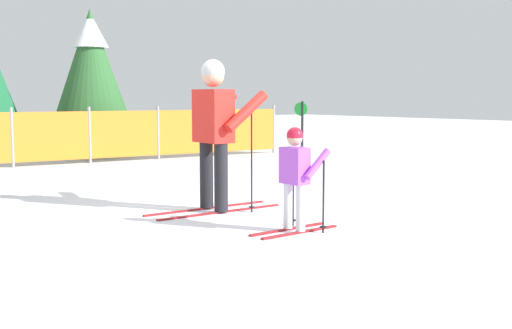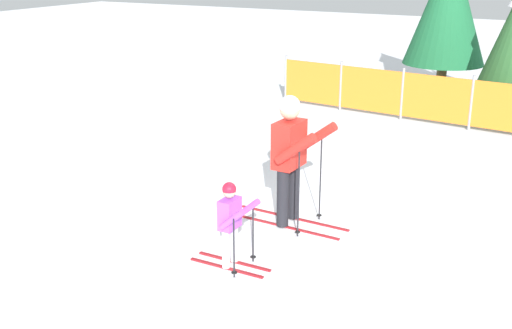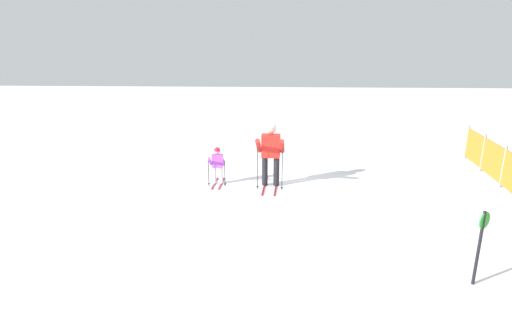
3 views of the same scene
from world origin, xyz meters
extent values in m
plane|color=white|center=(0.00, 0.00, 0.00)|extent=(60.00, 60.00, 0.00)
cube|color=maroon|center=(-0.19, -0.06, 0.01)|extent=(1.72, 0.13, 0.02)
cube|color=maroon|center=(-0.20, -0.39, 0.01)|extent=(1.72, 0.13, 0.02)
cylinder|color=black|center=(-0.19, -0.06, 0.43)|extent=(0.16, 0.16, 0.81)
cylinder|color=black|center=(-0.20, -0.39, 0.43)|extent=(0.16, 0.16, 0.81)
cube|color=red|center=(-0.19, -0.23, 1.15)|extent=(0.31, 0.52, 0.63)
cylinder|color=red|center=(0.08, 0.08, 1.20)|extent=(0.60, 0.15, 0.49)
cylinder|color=red|center=(0.05, -0.55, 1.20)|extent=(0.60, 0.15, 0.49)
sphere|color=#D8AD8C|center=(-0.19, -0.23, 1.63)|extent=(0.27, 0.27, 0.27)
sphere|color=silver|center=(-0.19, -0.23, 1.68)|extent=(0.28, 0.28, 0.28)
cylinder|color=black|center=(0.15, 0.09, 0.63)|extent=(0.02, 0.02, 1.26)
cylinder|color=black|center=(0.15, 0.09, 0.06)|extent=(0.07, 0.07, 0.01)
cylinder|color=black|center=(0.12, -0.57, 0.63)|extent=(0.02, 0.02, 1.26)
cylinder|color=black|center=(0.12, -0.57, 0.06)|extent=(0.07, 0.07, 0.01)
cube|color=maroon|center=(-0.25, -1.63, 0.01)|extent=(1.01, 0.05, 0.02)
cube|color=maroon|center=(-0.25, -1.82, 0.01)|extent=(1.01, 0.05, 0.02)
cylinder|color=silver|center=(-0.25, -1.63, 0.26)|extent=(0.10, 0.10, 0.48)
cylinder|color=silver|center=(-0.25, -1.82, 0.26)|extent=(0.10, 0.10, 0.48)
cube|color=#B24CD8|center=(-0.25, -1.72, 0.68)|extent=(0.17, 0.30, 0.37)
cylinder|color=#B24CD8|center=(-0.11, -1.54, 0.70)|extent=(0.34, 0.08, 0.31)
cylinder|color=#B24CD8|center=(-0.11, -1.91, 0.70)|extent=(0.34, 0.08, 0.31)
sphere|color=#D8AD8C|center=(-0.25, -1.72, 0.96)|extent=(0.16, 0.16, 0.16)
sphere|color=red|center=(-0.25, -1.72, 0.99)|extent=(0.17, 0.17, 0.17)
cylinder|color=black|center=(-0.06, -1.50, 0.37)|extent=(0.02, 0.02, 0.74)
cylinder|color=black|center=(-0.06, -1.50, 0.06)|extent=(0.07, 0.07, 0.01)
cylinder|color=black|center=(-0.06, -1.95, 0.37)|extent=(0.02, 0.02, 0.74)
cylinder|color=black|center=(-0.06, -1.95, 0.06)|extent=(0.07, 0.07, 0.01)
cylinder|color=gray|center=(-3.49, 6.54, 0.59)|extent=(0.06, 0.06, 1.17)
cylinder|color=gray|center=(-1.96, 6.35, 0.59)|extent=(0.06, 0.06, 1.17)
cylinder|color=gray|center=(-0.43, 6.17, 0.59)|extent=(0.06, 0.06, 1.17)
cylinder|color=gray|center=(1.09, 5.98, 0.59)|extent=(0.06, 0.06, 1.17)
cube|color=orange|center=(-2.72, 6.44, 0.59)|extent=(1.53, 0.21, 0.98)
cube|color=orange|center=(-1.20, 6.26, 0.59)|extent=(1.53, 0.21, 0.98)
cube|color=orange|center=(0.33, 6.08, 0.59)|extent=(1.53, 0.21, 0.98)
cube|color=orange|center=(1.86, 5.89, 0.59)|extent=(1.53, 0.21, 0.98)
cylinder|color=#4C3823|center=(-0.27, 9.26, 0.41)|extent=(0.26, 0.26, 0.81)
cone|color=#1C6439|center=(-0.27, 9.26, 2.33)|extent=(2.07, 2.07, 3.03)
camera|label=1|loc=(-4.65, -6.47, 1.38)|focal=45.00mm
camera|label=2|loc=(3.32, -7.73, 3.63)|focal=45.00mm
camera|label=3|loc=(10.45, -0.03, 3.71)|focal=28.00mm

